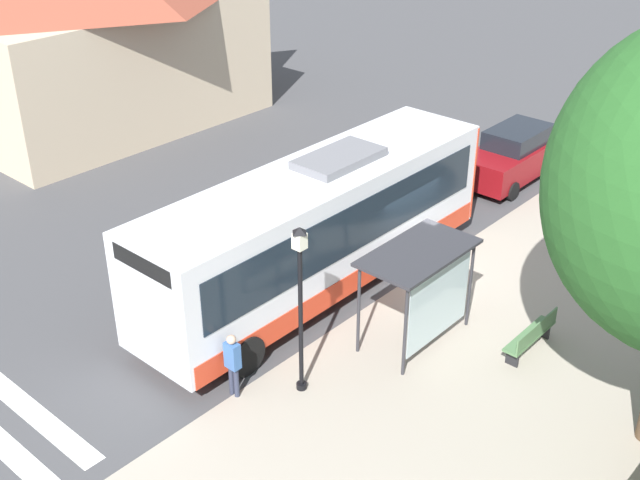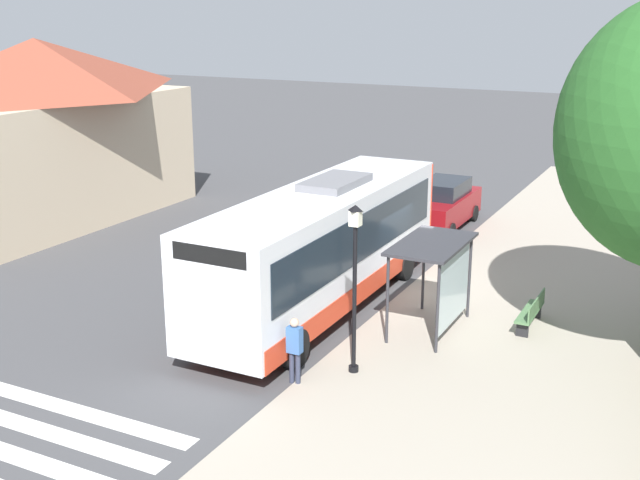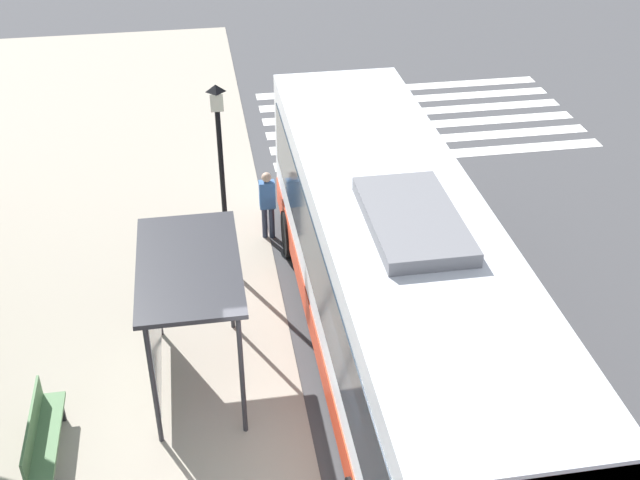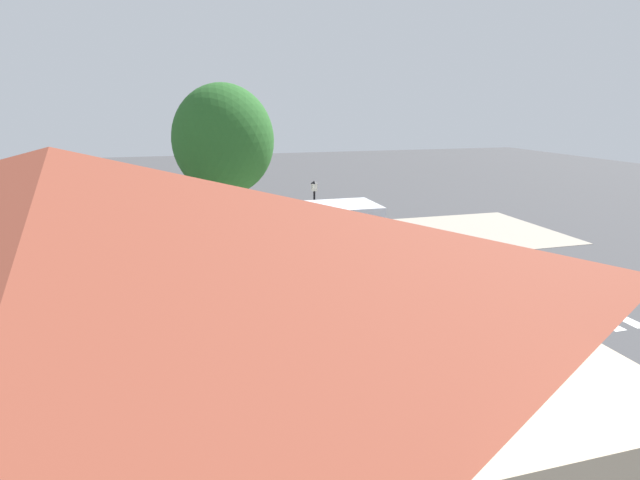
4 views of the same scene
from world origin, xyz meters
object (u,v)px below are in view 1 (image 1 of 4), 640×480
at_px(bus, 318,226).
at_px(street_lamp_near, 300,297).
at_px(bus_shelter, 423,269).
at_px(bench, 532,335).
at_px(parked_car_behind_bus, 515,155).
at_px(pedestrian, 233,361).

bearing_deg(bus, street_lamp_near, 126.79).
bearing_deg(bus_shelter, bench, -148.52).
bearing_deg(parked_car_behind_bus, street_lamp_near, 99.82).
bearing_deg(street_lamp_near, pedestrian, 49.81).
bearing_deg(street_lamp_near, parked_car_behind_bus, -80.18).
bearing_deg(street_lamp_near, bench, -124.09).
height_order(bus, parked_car_behind_bus, bus).
bearing_deg(parked_car_behind_bus, bench, 122.14).
xyz_separation_m(pedestrian, bench, (-4.14, -5.83, -0.47)).
height_order(bus_shelter, parked_car_behind_bus, bus_shelter).
distance_m(bus, pedestrian, 5.00).
distance_m(pedestrian, bench, 7.16).
xyz_separation_m(bus, bus_shelter, (-3.48, 0.20, 0.15)).
bearing_deg(bus, parked_car_behind_bus, -91.63).
distance_m(bus_shelter, bench, 3.10).
distance_m(bus, parked_car_behind_bus, 9.98).
xyz_separation_m(bench, street_lamp_near, (3.16, 4.68, 1.97)).
distance_m(bus, bus_shelter, 3.49).
height_order(pedestrian, street_lamp_near, street_lamp_near).
bearing_deg(bus, bus_shelter, 176.66).
distance_m(bus_shelter, parked_car_behind_bus, 10.68).
relative_size(bench, parked_car_behind_bus, 0.41).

